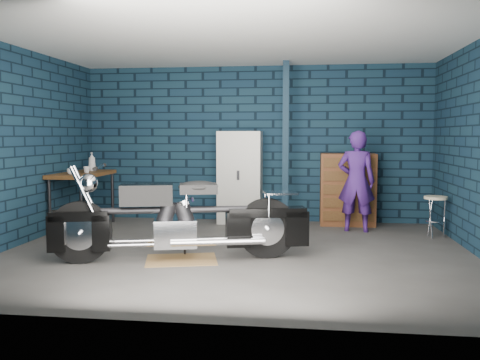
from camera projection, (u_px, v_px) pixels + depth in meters
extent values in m
plane|color=#4A4845|center=(236.00, 252.00, 6.54)|extent=(6.00, 6.00, 0.00)
cube|color=#102537|center=(255.00, 144.00, 8.89)|extent=(6.00, 0.02, 2.70)
cube|color=#102537|center=(15.00, 147.00, 6.80)|extent=(0.02, 5.00, 2.70)
cube|color=silver|center=(236.00, 39.00, 6.30)|extent=(6.00, 5.00, 0.02)
cube|color=#102333|center=(286.00, 145.00, 8.27)|extent=(0.10, 0.10, 2.70)
cube|color=brown|center=(83.00, 200.00, 8.19)|extent=(0.60, 1.40, 0.91)
cube|color=olive|center=(181.00, 260.00, 6.13)|extent=(0.97, 0.82, 0.01)
imported|color=#421E72|center=(356.00, 181.00, 7.91)|extent=(0.62, 0.44, 1.57)
cube|color=gray|center=(93.00, 217.00, 8.53)|extent=(0.41, 0.29, 0.26)
cube|color=beige|center=(240.00, 177.00, 8.70)|extent=(0.73, 0.52, 1.57)
cube|color=brown|center=(348.00, 189.00, 8.49)|extent=(0.90, 0.50, 1.20)
imported|color=beige|center=(71.00, 171.00, 7.73)|extent=(0.14, 0.14, 0.09)
imported|color=beige|center=(87.00, 170.00, 8.01)|extent=(0.11, 0.11, 0.10)
imported|color=gray|center=(92.00, 162.00, 8.46)|extent=(0.13, 0.13, 0.31)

